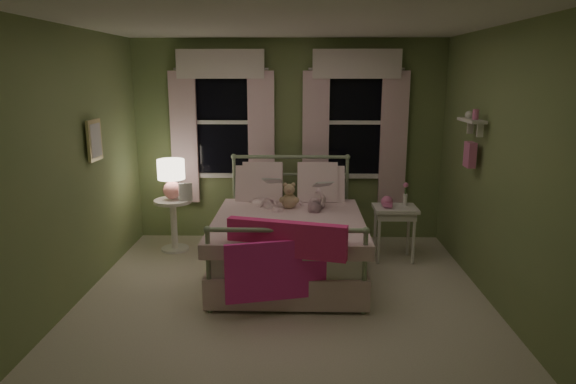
{
  "coord_description": "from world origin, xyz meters",
  "views": [
    {
      "loc": [
        0.15,
        -4.57,
        2.17
      ],
      "look_at": [
        0.03,
        0.46,
        1.0
      ],
      "focal_mm": 32.0,
      "sensor_mm": 36.0,
      "label": 1
    }
  ],
  "objects_px": {
    "nightstand_left": "(174,218)",
    "child_left": "(265,179)",
    "child_right": "(314,181)",
    "nightstand_right": "(395,215)",
    "teddy_bear": "(289,198)",
    "bed": "(289,239)",
    "table_lamp": "(171,175)"
  },
  "relations": [
    {
      "from": "child_right",
      "to": "nightstand_left",
      "type": "relative_size",
      "value": 1.19
    },
    {
      "from": "child_right",
      "to": "child_left",
      "type": "bearing_deg",
      "value": 3.26
    },
    {
      "from": "child_right",
      "to": "table_lamp",
      "type": "height_order",
      "value": "child_right"
    },
    {
      "from": "bed",
      "to": "teddy_bear",
      "type": "xyz_separation_m",
      "value": [
        -0.0,
        0.26,
        0.41
      ]
    },
    {
      "from": "child_right",
      "to": "nightstand_right",
      "type": "xyz_separation_m",
      "value": [
        0.95,
        0.0,
        -0.41
      ]
    },
    {
      "from": "child_right",
      "to": "table_lamp",
      "type": "bearing_deg",
      "value": -6.22
    },
    {
      "from": "child_left",
      "to": "teddy_bear",
      "type": "distance_m",
      "value": 0.37
    },
    {
      "from": "child_left",
      "to": "nightstand_left",
      "type": "distance_m",
      "value": 1.32
    },
    {
      "from": "child_right",
      "to": "nightstand_left",
      "type": "height_order",
      "value": "child_right"
    },
    {
      "from": "child_right",
      "to": "teddy_bear",
      "type": "bearing_deg",
      "value": 32.75
    },
    {
      "from": "bed",
      "to": "child_left",
      "type": "relative_size",
      "value": 2.55
    },
    {
      "from": "child_left",
      "to": "nightstand_right",
      "type": "xyz_separation_m",
      "value": [
        1.51,
        0.0,
        -0.42
      ]
    },
    {
      "from": "nightstand_left",
      "to": "child_left",
      "type": "bearing_deg",
      "value": -13.88
    },
    {
      "from": "table_lamp",
      "to": "child_right",
      "type": "bearing_deg",
      "value": -9.48
    },
    {
      "from": "table_lamp",
      "to": "nightstand_right",
      "type": "distance_m",
      "value": 2.73
    },
    {
      "from": "child_left",
      "to": "teddy_bear",
      "type": "height_order",
      "value": "child_left"
    },
    {
      "from": "teddy_bear",
      "to": "nightstand_left",
      "type": "xyz_separation_m",
      "value": [
        -1.45,
        0.45,
        -0.37
      ]
    },
    {
      "from": "teddy_bear",
      "to": "nightstand_left",
      "type": "bearing_deg",
      "value": 162.84
    },
    {
      "from": "bed",
      "to": "nightstand_left",
      "type": "relative_size",
      "value": 3.13
    },
    {
      "from": "child_left",
      "to": "teddy_bear",
      "type": "xyz_separation_m",
      "value": [
        0.28,
        -0.16,
        -0.18
      ]
    },
    {
      "from": "table_lamp",
      "to": "teddy_bear",
      "type": "bearing_deg",
      "value": -17.16
    },
    {
      "from": "child_right",
      "to": "nightstand_right",
      "type": "relative_size",
      "value": 1.21
    },
    {
      "from": "nightstand_right",
      "to": "table_lamp",
      "type": "bearing_deg",
      "value": 173.95
    },
    {
      "from": "bed",
      "to": "child_right",
      "type": "relative_size",
      "value": 2.63
    },
    {
      "from": "child_right",
      "to": "table_lamp",
      "type": "xyz_separation_m",
      "value": [
        -1.73,
        0.29,
        -0.0
      ]
    },
    {
      "from": "child_left",
      "to": "nightstand_right",
      "type": "height_order",
      "value": "child_left"
    },
    {
      "from": "child_left",
      "to": "table_lamp",
      "type": "xyz_separation_m",
      "value": [
        -1.17,
        0.29,
        -0.01
      ]
    },
    {
      "from": "nightstand_left",
      "to": "child_right",
      "type": "bearing_deg",
      "value": -9.48
    },
    {
      "from": "child_left",
      "to": "teddy_bear",
      "type": "bearing_deg",
      "value": 123.86
    },
    {
      "from": "child_left",
      "to": "nightstand_left",
      "type": "height_order",
      "value": "child_left"
    },
    {
      "from": "child_left",
      "to": "nightstand_right",
      "type": "relative_size",
      "value": 1.25
    },
    {
      "from": "bed",
      "to": "nightstand_left",
      "type": "height_order",
      "value": "bed"
    }
  ]
}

